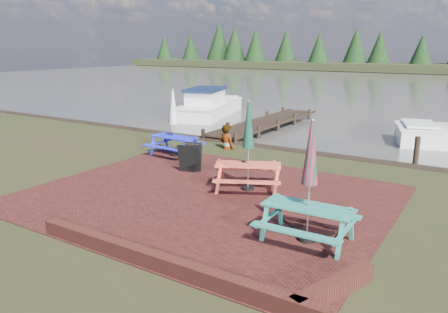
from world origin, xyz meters
The scene contains 11 objects.
ground centered at (0.00, 0.00, 0.00)m, with size 120.00×120.00×0.00m, color black.
paving centered at (0.00, 1.00, 0.01)m, with size 9.00×7.50×0.02m, color #381612.
brick_wall centered at (2.15, -2.42, 0.15)m, with size 6.21×1.79×0.30m.
water centered at (0.00, 37.00, 0.00)m, with size 120.00×60.00×0.02m, color #44403A.
picnic_table_teal centered at (3.19, -0.12, 0.86)m, with size 1.80×1.61×2.45m.
picnic_table_red centered at (0.63, 2.05, 0.85)m, with size 2.24×2.15×2.42m.
picnic_table_blue centered at (-3.43, 3.98, 0.82)m, with size 1.78×1.60×2.34m.
chalkboard centered at (-1.73, 2.63, 0.46)m, with size 0.59×0.67×0.90m.
jetty centered at (-3.50, 11.28, 0.11)m, with size 1.76×9.08×1.00m.
boat_jetty centered at (-8.15, 13.13, 0.36)m, with size 3.76×6.73×1.85m.
person centered at (-2.42, 5.87, 0.94)m, with size 0.68×0.45×1.88m, color gray.
Camera 1 is at (6.09, -7.83, 3.81)m, focal length 35.00 mm.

